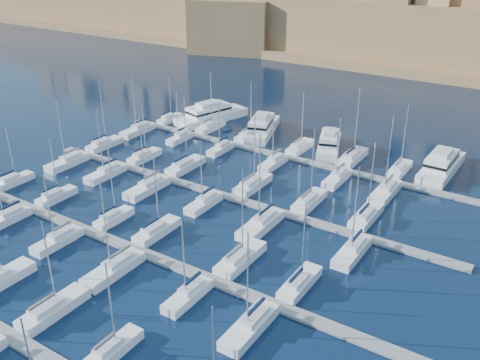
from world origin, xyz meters
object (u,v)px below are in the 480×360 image
Objects in this scene: motor_yacht_a at (210,114)px; motor_yacht_c at (329,143)px; sailboat_4 at (113,349)px; motor_yacht_d at (441,165)px; motor_yacht_b at (262,127)px.

motor_yacht_c is at bearing -4.21° from motor_yacht_a.
motor_yacht_c is (-4.97, 69.66, 1.01)m from sailboat_4.
motor_yacht_c is 23.37m from motor_yacht_d.
motor_yacht_a is at bearing 175.70° from motor_yacht_b.
motor_yacht_b is at bearing 107.66° from sailboat_4.
motor_yacht_c is 0.86× the size of motor_yacht_d.
motor_yacht_a and motor_yacht_d have the same top height.
motor_yacht_b is 1.19× the size of motor_yacht_c.
motor_yacht_a is (-38.26, 72.11, 1.01)m from sailboat_4.
motor_yacht_b is 1.02× the size of motor_yacht_d.
motor_yacht_d is (18.37, 71.03, 1.01)m from sailboat_4.
motor_yacht_d is (56.63, -1.08, 0.00)m from motor_yacht_a.
motor_yacht_b and motor_yacht_c have the same top height.
motor_yacht_d is (23.33, 1.37, 0.00)m from motor_yacht_c.
motor_yacht_b is at bearing -179.87° from motor_yacht_d.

